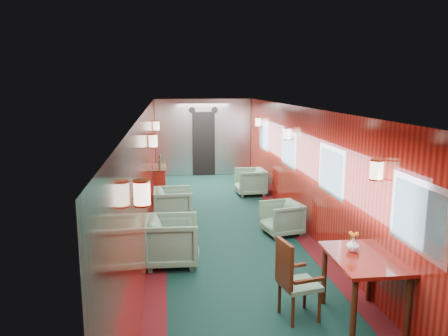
% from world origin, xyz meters
% --- Properties ---
extents(room, '(12.00, 12.10, 2.40)m').
position_xyz_m(room, '(0.00, 0.00, 1.63)').
color(room, black).
rests_on(room, ground).
extents(bulkhead, '(2.98, 0.17, 2.39)m').
position_xyz_m(bulkhead, '(0.00, 5.91, 1.18)').
color(bulkhead, '#B0B2B7').
rests_on(bulkhead, ground).
extents(windows_right, '(0.02, 8.60, 0.80)m').
position_xyz_m(windows_right, '(1.49, 0.25, 1.45)').
color(windows_right, '#A4A6AB').
rests_on(windows_right, ground).
extents(wall_sconces, '(2.97, 7.97, 0.25)m').
position_xyz_m(wall_sconces, '(0.00, 0.57, 1.79)').
color(wall_sconces, '#FFE7C6').
rests_on(wall_sconces, ground).
extents(dining_table, '(0.80, 1.13, 0.83)m').
position_xyz_m(dining_table, '(1.14, -3.06, 0.70)').
color(dining_table, maroon).
rests_on(dining_table, ground).
extents(side_chair, '(0.53, 0.55, 1.01)m').
position_xyz_m(side_chair, '(0.32, -2.90, 0.55)').
color(side_chair, '#22513F').
rests_on(side_chair, ground).
extents(credenza, '(0.30, 0.96, 1.13)m').
position_xyz_m(credenza, '(-1.34, 2.88, 0.44)').
color(credenza, maroon).
rests_on(credenza, ground).
extents(flower_vase, '(0.21, 0.21, 0.17)m').
position_xyz_m(flower_vase, '(1.07, -2.89, 0.92)').
color(flower_vase, silver).
rests_on(flower_vase, dining_table).
extents(armchair_left_near, '(0.88, 0.86, 0.77)m').
position_xyz_m(armchair_left_near, '(-1.10, -1.01, 0.38)').
color(armchair_left_near, '#22513F').
rests_on(armchair_left_near, ground).
extents(armchair_left_far, '(0.80, 0.78, 0.72)m').
position_xyz_m(armchair_left_far, '(-1.05, 1.16, 0.36)').
color(armchair_left_far, '#22513F').
rests_on(armchair_left_far, ground).
extents(armchair_right_near, '(0.81, 0.80, 0.63)m').
position_xyz_m(armchair_right_near, '(0.99, 0.13, 0.31)').
color(armchair_right_near, '#22513F').
rests_on(armchair_right_near, ground).
extents(armchair_right_far, '(0.78, 0.76, 0.68)m').
position_xyz_m(armchair_right_far, '(0.98, 3.22, 0.34)').
color(armchair_right_far, '#22513F').
rests_on(armchair_right_far, ground).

